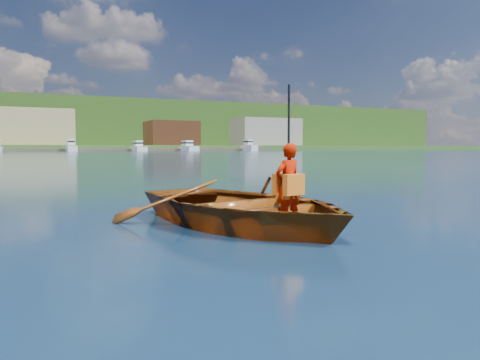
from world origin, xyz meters
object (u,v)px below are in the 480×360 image
object	(u,v)px
rowboat	(241,206)
dock	(37,150)
marina_yachts	(17,147)
child_paddler	(288,184)

from	to	relation	value
rowboat	dock	distance (m)	148.60
marina_yachts	rowboat	bearing A→B (deg)	-87.64
child_paddler	marina_yachts	distance (m)	144.89
rowboat	child_paddler	xyz separation A→B (m)	(0.35, -0.84, 0.39)
dock	marina_yachts	distance (m)	7.09
child_paddler	rowboat	bearing A→B (deg)	112.69
rowboat	child_paddler	size ratio (longest dim) A/B	2.44
child_paddler	marina_yachts	xyz separation A→B (m)	(-6.29, 144.75, 0.64)
dock	marina_yachts	world-z (taller)	marina_yachts
child_paddler	dock	distance (m)	149.44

